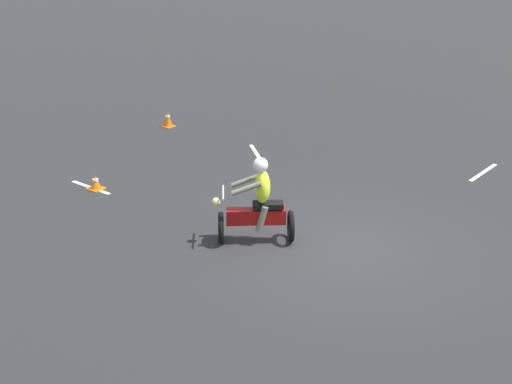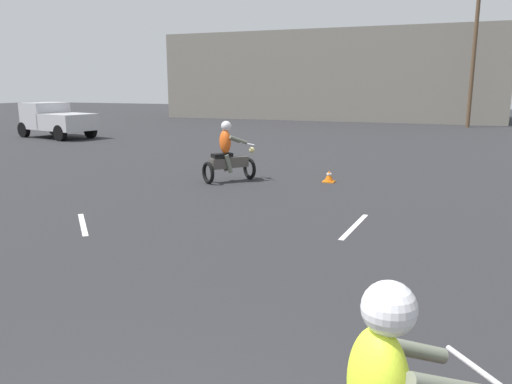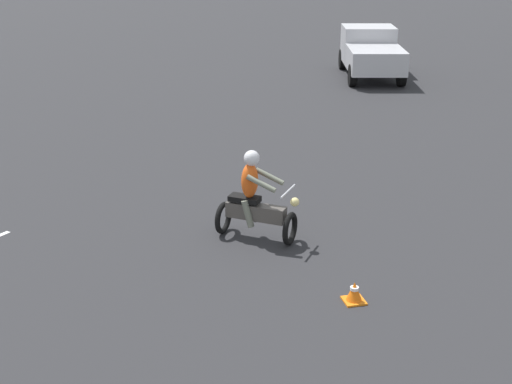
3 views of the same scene
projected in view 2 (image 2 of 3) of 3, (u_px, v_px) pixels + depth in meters
The scene contains 7 objects.
motorcycle_rider_background at pixel (228, 155), 13.58m from camera, with size 1.31×1.48×1.66m.
pickup_truck at pixel (56, 119), 24.99m from camera, with size 4.47×2.87×1.73m.
traffic_cone_near_right at pixel (329, 176), 13.61m from camera, with size 0.32×0.32×0.32m.
lane_stripe_n at pixel (354, 226), 9.36m from camera, with size 0.10×1.87×0.01m, color silver.
lane_stripe_nw at pixel (83, 224), 9.50m from camera, with size 0.10×1.65×0.01m, color silver.
utility_pole_far at pixel (474, 55), 30.45m from camera, with size 0.24×0.24×8.74m, color brown.
building_backdrop at pixel (332, 76), 39.87m from camera, with size 25.28×8.41×6.56m, color gray.
Camera 2 is at (1.58, -1.74, 2.60)m, focal length 35.00 mm.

